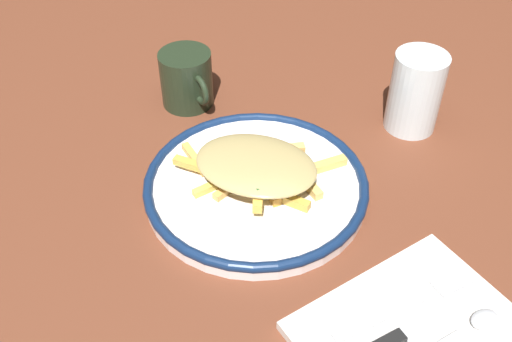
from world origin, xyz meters
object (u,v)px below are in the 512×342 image
napkin (413,334)px  fork (405,305)px  plate (256,186)px  fries_heap (255,168)px  coffee_mug (187,79)px  water_glass (414,91)px  knife (400,337)px  spoon (460,334)px

napkin → fork: fork is taller
plate → napkin: bearing=4.6°
fries_heap → coffee_mug: 0.23m
plate → coffee_mug: 0.23m
plate → fork: plate is taller
water_glass → fork: bearing=-44.0°
napkin → fork: 0.03m
napkin → fries_heap: bearing=-175.1°
fries_heap → knife: 0.27m
napkin → spoon: bearing=49.8°
fries_heap → water_glass: (-0.00, 0.27, 0.02)m
water_glass → knife: bearing=-44.6°
spoon → knife: bearing=-119.7°
spoon → water_glass: 0.37m
knife → spoon: 0.06m
plate → fork: size_ratio=1.63×
napkin → plate: bearing=-175.4°
fries_heap → fork: fries_heap is taller
plate → fries_heap: fries_heap is taller
plate → coffee_mug: (-0.23, 0.02, 0.03)m
spoon → water_glass: (-0.30, 0.21, 0.04)m
plate → knife: bearing=0.6°
napkin → knife: bearing=-93.4°
napkin → water_glass: water_glass is taller
spoon → fork: bearing=-158.1°
plate → knife: size_ratio=1.37×
knife → coffee_mug: size_ratio=1.99×
knife → spoon: spoon is taller
knife → napkin: bearing=86.6°
fries_heap → fork: size_ratio=1.23×
spoon → water_glass: bearing=144.8°
plate → fork: 0.24m
napkin → knife: knife is taller
coffee_mug → fork: bearing=1.7°
plate → water_glass: size_ratio=2.45×
fork → coffee_mug: bearing=-178.3°
napkin → knife: 0.02m
fork → spoon: (0.06, 0.02, 0.00)m
fries_heap → coffee_mug: coffee_mug is taller
plate → water_glass: 0.27m
fries_heap → coffee_mug: size_ratio=2.06×
napkin → spoon: (0.03, 0.03, 0.01)m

